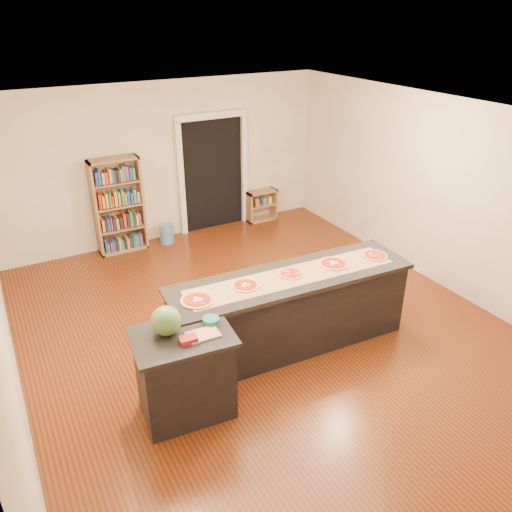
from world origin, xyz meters
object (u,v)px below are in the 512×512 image
kitchen_island (291,311)px  side_counter (185,374)px  watermelon (166,321)px  waste_bin (167,234)px  low_shelf (261,205)px  bookshelf (119,206)px

kitchen_island → side_counter: kitchen_island is taller
watermelon → waste_bin: bearing=70.8°
low_shelf → waste_bin: low_shelf is taller
kitchen_island → bookshelf: 3.94m
bookshelf → waste_bin: size_ratio=4.58×
kitchen_island → waste_bin: bearing=98.1°
bookshelf → watermelon: 4.20m
bookshelf → watermelon: size_ratio=5.51×
watermelon → low_shelf: bearing=50.2°
side_counter → bookshelf: bookshelf is taller
low_shelf → bookshelf: bearing=-179.7°
low_shelf → watermelon: 5.46m
watermelon → kitchen_island: bearing=11.9°
waste_bin → low_shelf: bearing=3.1°
kitchen_island → low_shelf: bearing=68.6°
kitchen_island → waste_bin: kitchen_island is taller
waste_bin → kitchen_island: bearing=-85.3°
low_shelf → watermelon: watermelon is taller
waste_bin → watermelon: bearing=-109.2°
side_counter → low_shelf: side_counter is taller
side_counter → bookshelf: size_ratio=0.60×
kitchen_island → watermelon: 1.85m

